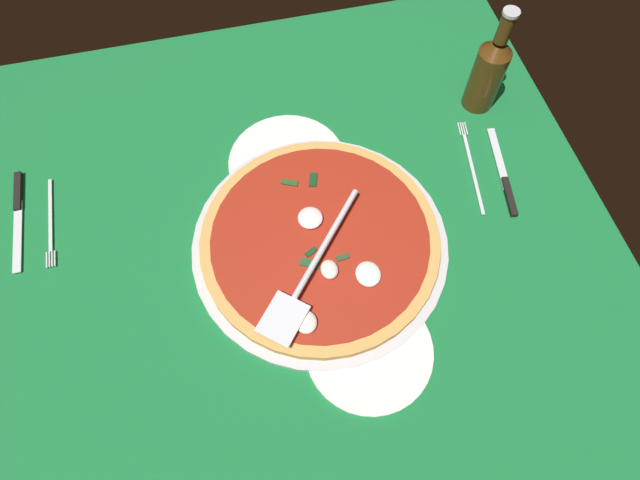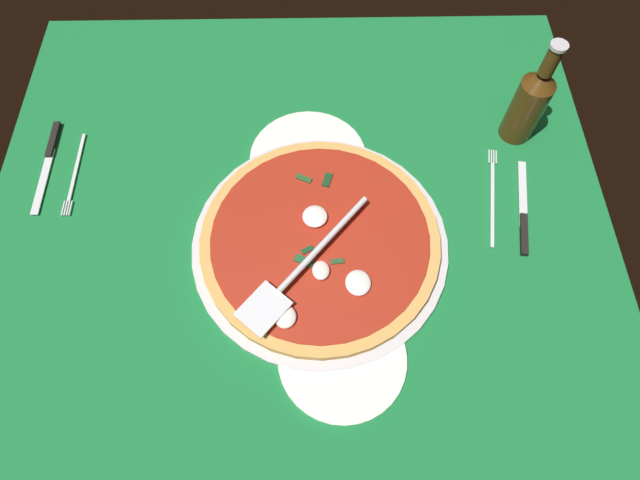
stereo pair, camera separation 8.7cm
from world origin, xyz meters
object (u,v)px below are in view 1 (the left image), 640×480
Objects in this scene: dinner_plate_left at (287,162)px; dinner_plate_right at (369,350)px; pizza at (320,241)px; pizza_server at (311,269)px; place_setting_far at (488,174)px; place_setting_near at (34,218)px; beer_bottle at (488,72)px.

dinner_plate_right is (38.03, 5.10, 0.00)cm from dinner_plate_left.
dinner_plate_left is 0.54× the size of pizza.
pizza is at bearing 6.07° from dinner_plate_left.
dinner_plate_right is 0.49× the size of pizza.
dinner_plate_left is 0.90× the size of pizza_server.
dinner_plate_right is at bearing 7.63° from dinner_plate_left.
dinner_plate_right is 40.71cm from place_setting_far.
beer_bottle reaches higher than place_setting_near.
pizza is at bearing -57.83° from beer_bottle.
beer_bottle reaches higher than place_setting_far.
place_setting_far is 1.04× the size of beer_bottle.
pizza is (18.43, 1.96, 1.77)cm from dinner_plate_left.
place_setting_near reaches higher than dinner_plate_right.
dinner_plate_right is 56.42cm from beer_bottle.
place_setting_far is 19.23cm from beer_bottle.
pizza is 1.95× the size of place_setting_near.
dinner_plate_left is 41.23cm from beer_bottle.
dinner_plate_left is 37.57cm from place_setting_far.
pizza_server is (5.86, -2.91, 2.59)cm from pizza.
dinner_plate_left is 24.70cm from pizza_server.
pizza_server is 1.11× the size of beer_bottle.
pizza_server is at bearing -2.23° from dinner_plate_left.
dinner_plate_right is at bearing 53.91° from place_setting_near.
pizza is 34.66cm from place_setting_far.
place_setting_far is at bearing 150.37° from pizza_server.
dinner_plate_left is at bearing 91.15° from place_setting_near.
place_setting_far is at bearing 82.60° from place_setting_near.
dinner_plate_left is 1.05× the size of place_setting_near.
beer_bottle is at bearing 122.17° from pizza.
dinner_plate_right is 0.91× the size of beer_bottle.
dinner_plate_right is at bearing 140.79° from place_setting_far.
pizza_server is at bearing -26.38° from pizza.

